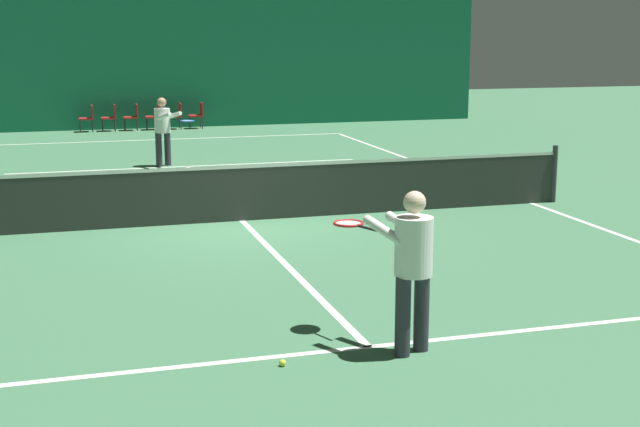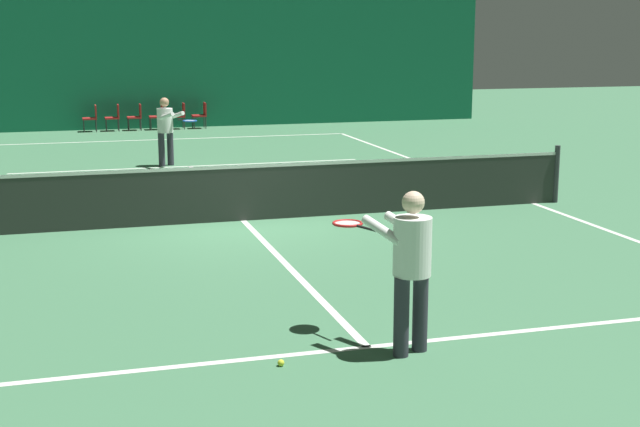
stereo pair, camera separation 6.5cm
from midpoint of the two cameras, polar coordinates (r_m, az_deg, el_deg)
ground_plane at (r=15.15m, az=-5.14°, el=-0.47°), size 60.00×60.00×0.00m
backdrop_curtain at (r=29.87m, az=-11.11°, el=9.84°), size 23.00×0.12×4.66m
court_line_baseline_far at (r=26.77m, az=-10.22°, el=4.68°), size 11.00×0.10×0.00m
court_line_service_far at (r=21.36m, az=-8.55°, el=3.00°), size 8.25×0.10×0.00m
court_line_service_near at (r=9.19m, az=2.91°, el=-8.52°), size 8.25×0.10×0.00m
court_line_sideline_right at (r=17.07m, az=13.27°, el=0.65°), size 0.10×23.80×0.00m
court_line_centre at (r=15.15m, az=-5.14°, el=-0.46°), size 0.10×12.80×0.00m
tennis_net at (r=15.05m, az=-5.17°, el=1.43°), size 12.00×0.10×1.07m
player_near at (r=8.81m, az=5.59°, el=-2.93°), size 0.83×1.38×1.65m
player_far at (r=21.40m, az=-10.07°, el=5.51°), size 0.95×1.33×1.62m
courtside_chair_0 at (r=29.31m, az=-14.67°, el=6.03°), size 0.44×0.44×0.84m
courtside_chair_1 at (r=29.34m, az=-13.30°, el=6.10°), size 0.44×0.44×0.84m
courtside_chair_2 at (r=29.38m, az=-11.94°, el=6.17°), size 0.44×0.44×0.84m
courtside_chair_3 at (r=29.45m, az=-10.58°, el=6.23°), size 0.44×0.44×0.84m
courtside_chair_4 at (r=29.53m, az=-9.23°, el=6.30°), size 0.44×0.44×0.84m
courtside_chair_5 at (r=29.62m, az=-7.89°, el=6.35°), size 0.44×0.44×0.84m
tennis_ball at (r=8.69m, az=-2.63°, el=-9.53°), size 0.07×0.07×0.07m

